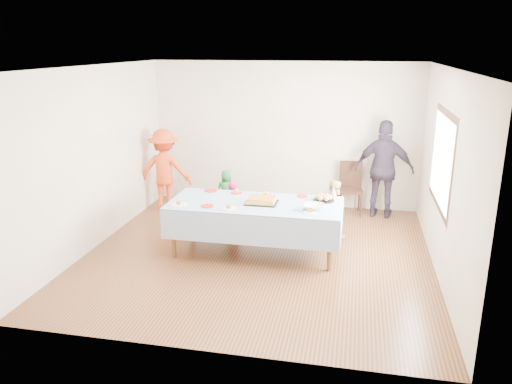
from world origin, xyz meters
TOP-DOWN VIEW (x-y plane):
  - ground at (0.00, 0.00)m, footprint 5.00×5.00m
  - room_walls at (0.05, 0.00)m, footprint 5.04×5.04m
  - party_table at (-0.05, 0.06)m, footprint 2.50×1.10m
  - birthday_cake at (0.04, 0.05)m, footprint 0.46×0.35m
  - rolls_tray at (0.91, 0.35)m, footprint 0.32×0.32m
  - punch_bowl at (0.81, -0.09)m, footprint 0.30×0.30m
  - party_hat at (1.05, 0.51)m, footprint 0.11×0.11m
  - fork_pile at (0.67, -0.17)m, footprint 0.24×0.18m
  - plate_red_far_a at (-0.86, 0.51)m, footprint 0.20×0.20m
  - plate_red_far_b at (-0.43, 0.47)m, footprint 0.18×0.18m
  - plate_red_far_c at (0.04, 0.42)m, footprint 0.16×0.16m
  - plate_red_far_d at (0.58, 0.50)m, footprint 0.16×0.16m
  - plate_red_near at (-0.68, -0.25)m, footprint 0.18×0.18m
  - plate_white_left at (-1.10, -0.27)m, footprint 0.24×0.24m
  - plate_white_mid at (-0.36, -0.30)m, footprint 0.20×0.20m
  - plate_white_right at (0.77, -0.23)m, footprint 0.20×0.20m
  - dining_chair at (1.28, 2.24)m, footprint 0.45×0.45m
  - toddler_left at (-0.60, 0.90)m, footprint 0.37×0.31m
  - toddler_mid at (-0.94, 1.78)m, footprint 0.45×0.35m
  - toddler_right at (1.03, 0.90)m, footprint 0.47×0.38m
  - adult_left at (-2.10, 1.71)m, footprint 1.04×0.68m
  - adult_right at (1.84, 2.11)m, footprint 1.07×0.57m

SIDE VIEW (x-z plane):
  - ground at x=0.00m, z-range 0.00..0.00m
  - toddler_mid at x=-0.94m, z-range 0.00..0.80m
  - toddler_left at x=-0.60m, z-range 0.00..0.85m
  - toddler_right at x=1.03m, z-range 0.00..0.95m
  - dining_chair at x=1.28m, z-range 0.05..1.00m
  - party_table at x=-0.05m, z-range 0.33..1.11m
  - adult_left at x=-2.10m, z-range 0.00..1.51m
  - plate_red_far_a at x=-0.86m, z-range 0.78..0.79m
  - plate_red_far_b at x=-0.43m, z-range 0.78..0.79m
  - plate_red_far_c at x=0.04m, z-range 0.78..0.79m
  - plate_red_far_d at x=0.58m, z-range 0.78..0.79m
  - plate_red_near at x=-0.68m, z-range 0.78..0.79m
  - plate_white_left at x=-1.10m, z-range 0.78..0.79m
  - plate_white_mid at x=-0.36m, z-range 0.78..0.79m
  - plate_white_right at x=0.77m, z-range 0.78..0.79m
  - fork_pile at x=0.67m, z-range 0.78..0.85m
  - punch_bowl at x=0.81m, z-range 0.78..0.85m
  - birthday_cake at x=0.04m, z-range 0.78..0.86m
  - rolls_tray at x=0.91m, z-range 0.77..0.87m
  - adult_right at x=1.84m, z-range 0.00..1.74m
  - party_hat at x=1.05m, z-range 0.78..0.97m
  - room_walls at x=0.05m, z-range 0.41..3.13m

